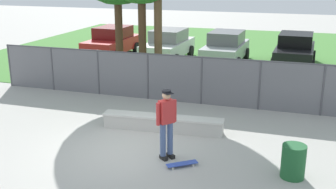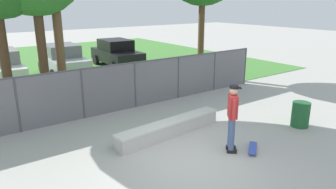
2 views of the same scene
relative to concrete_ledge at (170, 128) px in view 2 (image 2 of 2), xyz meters
name	(u,v)px [view 2 (image 2 of 2)]	position (x,y,z in m)	size (l,w,h in m)	color
ground_plane	(191,161)	(-0.53, -1.62, -0.24)	(80.00, 80.00, 0.00)	#ADAAA3
grass_strip	(38,67)	(-0.53, 13.22, -0.23)	(26.44, 20.00, 0.02)	#478438
concrete_ledge	(170,128)	(0.00, 0.00, 0.00)	(3.73, 0.77, 0.47)	#B7B5AD
skateboarder	(232,115)	(0.71, -1.81, 0.79)	(0.43, 0.49, 1.84)	black
skateboard	(253,148)	(1.22, -2.15, -0.16)	(0.76, 0.64, 0.09)	#334CB2
chainlink_fence	(110,87)	(-0.53, 2.92, 0.72)	(14.51, 0.07, 1.77)	#4C4C51
car_white	(0,67)	(-3.02, 9.96, 0.60)	(2.14, 4.27, 1.66)	silver
car_silver	(63,60)	(0.10, 10.13, 0.60)	(2.14, 4.27, 1.66)	#B7BABF
car_black	(117,53)	(3.57, 10.52, 0.60)	(2.14, 4.27, 1.66)	black
trash_bin	(300,114)	(3.85, -1.88, 0.17)	(0.56, 0.56, 0.81)	#1E592D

